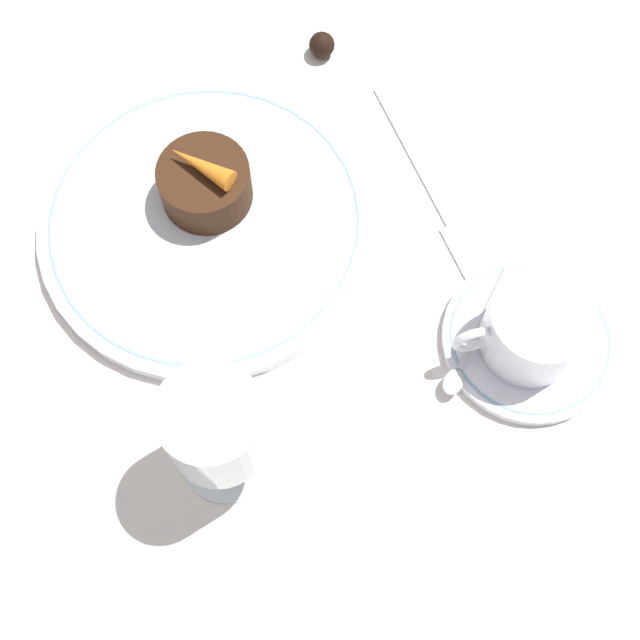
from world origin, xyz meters
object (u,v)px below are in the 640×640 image
Objects in this scene: fork at (438,199)px; dessert_cake at (205,184)px; wine_glass at (215,429)px; coffee_cup at (534,328)px; dinner_plate at (205,223)px.

fork is 2.64× the size of dessert_cake.
fork is at bearing -140.05° from wine_glass.
dessert_cake is (0.22, -0.18, -0.01)m from coffee_cup.
fork is at bearing 174.95° from dinner_plate.
coffee_cup is 0.81× the size of wine_glass.
coffee_cup reaches higher than fork.
dessert_cake is (0.19, -0.04, 0.03)m from fork.
dinner_plate is at bearing -35.07° from coffee_cup.
wine_glass is at bearing 84.70° from dinner_plate.
wine_glass is 0.29m from fork.
coffee_cup is at bearing 140.57° from dessert_cake.
coffee_cup is at bearing 102.42° from fork.
dinner_plate is 1.39× the size of fork.
dinner_plate is 2.15× the size of wine_glass.
dessert_cake is at bearing -107.35° from dinner_plate.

